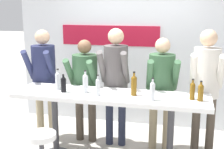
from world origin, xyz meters
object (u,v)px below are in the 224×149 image
object	(u,v)px
person_center_right	(206,79)
wine_bottle_4	(192,90)
wine_bottle_0	(98,86)
person_far_left	(44,72)
wine_bottle_3	(134,85)
tasting_table	(110,103)
wine_bottle_6	(58,80)
person_left	(85,80)
person_center_left	(116,74)
wine_bottle_2	(201,92)
wine_bottle_7	(85,82)
wine_bottle_5	(152,90)
wine_bottle_1	(63,84)
person_center	(161,82)

from	to	relation	value
person_center_right	wine_bottle_4	bearing A→B (deg)	-108.00
person_center_right	wine_bottle_0	bearing A→B (deg)	-153.27
person_far_left	wine_bottle_3	size ratio (longest dim) A/B	5.51
tasting_table	wine_bottle_6	distance (m)	0.83
person_left	person_center_left	world-z (taller)	person_center_left
wine_bottle_0	wine_bottle_2	world-z (taller)	wine_bottle_0
person_left	wine_bottle_7	world-z (taller)	person_left
person_left	wine_bottle_6	bearing A→B (deg)	-110.37
wine_bottle_5	wine_bottle_7	world-z (taller)	wine_bottle_7
tasting_table	person_center_right	bearing A→B (deg)	23.35
wine_bottle_5	wine_bottle_6	bearing A→B (deg)	171.99
wine_bottle_0	wine_bottle_7	size ratio (longest dim) A/B	0.91
wine_bottle_3	wine_bottle_1	bearing A→B (deg)	-175.41
person_left	wine_bottle_2	world-z (taller)	person_left
person_left	wine_bottle_1	world-z (taller)	person_left
wine_bottle_5	wine_bottle_3	bearing A→B (deg)	148.33
wine_bottle_6	wine_bottle_7	size ratio (longest dim) A/B	0.96
wine_bottle_2	wine_bottle_7	xyz separation A→B (m)	(-1.53, 0.01, 0.02)
tasting_table	wine_bottle_2	xyz separation A→B (m)	(1.19, -0.03, 0.25)
person_left	wine_bottle_3	distance (m)	1.05
person_center_left	wine_bottle_4	size ratio (longest dim) A/B	6.77
person_center	wine_bottle_5	size ratio (longest dim) A/B	5.80
tasting_table	wine_bottle_6	world-z (taller)	wine_bottle_6
person_left	wine_bottle_7	size ratio (longest dim) A/B	5.23
wine_bottle_2	wine_bottle_5	world-z (taller)	wine_bottle_5
person_far_left	person_center_right	xyz separation A→B (m)	(2.53, 0.00, 0.03)
wine_bottle_1	wine_bottle_4	size ratio (longest dim) A/B	0.93
person_center_left	person_center	world-z (taller)	person_center_left
person_center_right	wine_bottle_2	world-z (taller)	person_center_right
person_left	wine_bottle_6	size ratio (longest dim) A/B	5.45
person_far_left	wine_bottle_7	world-z (taller)	person_far_left
wine_bottle_2	wine_bottle_5	bearing A→B (deg)	-168.26
wine_bottle_4	wine_bottle_6	xyz separation A→B (m)	(-1.87, 0.03, 0.02)
person_center_left	person_center	size ratio (longest dim) A/B	1.07
wine_bottle_0	person_center_left	bearing A→B (deg)	82.69
wine_bottle_1	wine_bottle_6	size ratio (longest dim) A/B	0.83
person_left	wine_bottle_7	xyz separation A→B (m)	(0.21, -0.59, 0.12)
tasting_table	wine_bottle_3	distance (m)	0.43
tasting_table	wine_bottle_0	bearing A→B (deg)	-137.01
tasting_table	person_center_right	world-z (taller)	person_center_right
wine_bottle_1	wine_bottle_2	xyz separation A→B (m)	(1.84, 0.04, 0.00)
wine_bottle_1	wine_bottle_6	distance (m)	0.17
person_center_right	wine_bottle_4	distance (m)	0.57
wine_bottle_6	wine_bottle_7	xyz separation A→B (m)	(0.43, -0.06, 0.00)
wine_bottle_4	wine_bottle_5	xyz separation A→B (m)	(-0.49, -0.16, 0.01)
wine_bottle_2	tasting_table	bearing A→B (deg)	178.55
tasting_table	wine_bottle_6	bearing A→B (deg)	177.05
wine_bottle_1	wine_bottle_4	distance (m)	1.74
person_center_right	wine_bottle_1	world-z (taller)	person_center_right
person_center	wine_bottle_5	bearing A→B (deg)	-103.78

